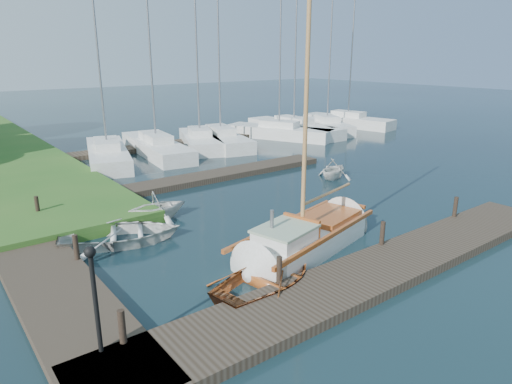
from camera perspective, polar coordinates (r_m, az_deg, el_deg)
ground at (r=18.38m, az=0.00°, el=-3.58°), size 160.00×160.00×0.00m
near_dock at (r=14.41m, az=14.82°, el=-9.55°), size 18.00×2.20×0.30m
left_dock at (r=17.08m, az=-26.51°, el=-6.55°), size 2.20×18.00×0.30m
far_dock at (r=24.54m, az=-5.49°, el=1.98°), size 14.00×1.60×0.30m
pontoon at (r=36.59m, az=-2.73°, el=6.99°), size 30.00×1.60×0.30m
mooring_post_0 at (r=10.82m, az=-16.40°, el=-15.83°), size 0.16×0.16×0.80m
mooring_post_1 at (r=12.80m, az=2.91°, el=-9.72°), size 0.16×0.16×0.80m
mooring_post_2 at (r=15.84m, az=15.52°, el=-4.96°), size 0.16×0.16×0.80m
mooring_post_3 at (r=19.45m, az=23.66°, el=-1.70°), size 0.16×0.16×0.80m
mooring_post_4 at (r=15.24m, az=-21.58°, el=-6.44°), size 0.16×0.16×0.80m
mooring_post_5 at (r=19.86m, az=-25.67°, el=-1.60°), size 0.16×0.16×0.80m
lamp_post at (r=10.12m, az=-19.63°, el=-10.94°), size 0.24×0.24×2.44m
sailboat at (r=15.81m, az=6.47°, el=-5.85°), size 7.41×3.64×9.83m
dinghy at (r=13.24m, az=1.64°, el=-10.27°), size 4.14×3.28×0.77m
tender_a at (r=16.81m, az=-16.58°, el=-4.76°), size 4.93×4.25×0.86m
tender_b at (r=18.83m, az=-12.23°, el=-1.45°), size 2.55×2.25×1.26m
tender_d at (r=24.79m, az=9.69°, el=3.07°), size 2.80×2.60×1.22m
marina_boat_0 at (r=29.67m, az=-18.07°, el=4.66°), size 4.52×8.82×11.08m
marina_boat_1 at (r=31.22m, az=-12.36°, el=5.65°), size 3.37×9.40×9.62m
marina_boat_2 at (r=32.91m, az=-7.03°, el=6.51°), size 4.81×7.58×11.00m
marina_boat_3 at (r=33.61m, az=-4.43°, el=6.80°), size 4.11×8.53×11.61m
marina_boat_4 at (r=36.44m, az=2.90°, el=7.61°), size 5.56×8.69×11.34m
marina_boat_5 at (r=38.69m, az=4.74°, el=8.10°), size 2.31×9.83×10.42m
marina_boat_6 at (r=39.95m, az=8.86°, el=8.26°), size 4.65×7.11×10.50m
marina_boat_7 at (r=43.35m, az=11.41°, el=8.79°), size 3.87×8.80×11.12m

